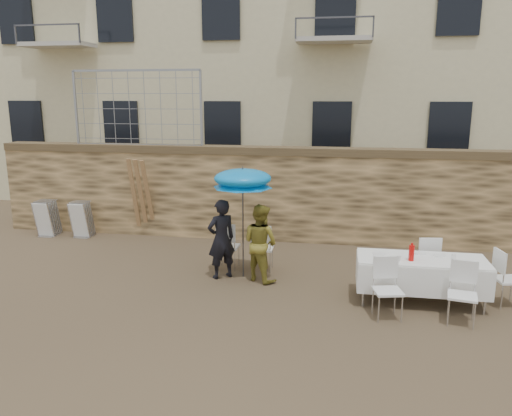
% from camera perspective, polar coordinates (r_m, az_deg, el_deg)
% --- Properties ---
extents(ground, '(80.00, 80.00, 0.00)m').
position_cam_1_polar(ground, '(7.69, -5.91, -13.78)').
color(ground, brown).
rests_on(ground, ground).
extents(stone_wall, '(13.00, 0.50, 2.20)m').
position_cam_1_polar(stone_wall, '(11.99, 0.39, 1.60)').
color(stone_wall, olive).
rests_on(stone_wall, ground).
extents(chain_link_fence, '(3.20, 0.06, 1.80)m').
position_cam_1_polar(chain_link_fence, '(12.61, -13.42, 10.97)').
color(chain_link_fence, gray).
rests_on(chain_link_fence, stone_wall).
extents(man_suit, '(0.67, 0.64, 1.53)m').
position_cam_1_polar(man_suit, '(9.48, -3.99, -3.56)').
color(man_suit, black).
rests_on(man_suit, ground).
extents(woman_dress, '(0.90, 0.85, 1.47)m').
position_cam_1_polar(woman_dress, '(9.34, 0.50, -3.98)').
color(woman_dress, gold).
rests_on(woman_dress, ground).
extents(umbrella, '(1.11, 1.11, 1.98)m').
position_cam_1_polar(umbrella, '(9.24, -1.53, 3.02)').
color(umbrella, '#3F3F44').
rests_on(umbrella, ground).
extents(couple_chair_left, '(0.49, 0.49, 0.96)m').
position_cam_1_polar(couple_chair_left, '(10.07, -3.22, -4.26)').
color(couple_chair_left, white).
rests_on(couple_chair_left, ground).
extents(couple_chair_right, '(0.48, 0.48, 0.96)m').
position_cam_1_polar(couple_chair_right, '(9.94, 0.73, -4.46)').
color(couple_chair_right, white).
rests_on(couple_chair_right, ground).
extents(banquet_table, '(2.10, 0.85, 0.78)m').
position_cam_1_polar(banquet_table, '(8.80, 18.45, -5.75)').
color(banquet_table, white).
rests_on(banquet_table, ground).
extents(soda_bottle, '(0.09, 0.09, 0.26)m').
position_cam_1_polar(soda_bottle, '(8.58, 17.35, -4.93)').
color(soda_bottle, red).
rests_on(soda_bottle, banquet_table).
extents(table_chair_front_left, '(0.57, 0.57, 0.96)m').
position_cam_1_polar(table_chair_front_left, '(8.11, 14.85, -8.99)').
color(table_chair_front_left, white).
rests_on(table_chair_front_left, ground).
extents(table_chair_front_right, '(0.56, 0.56, 0.96)m').
position_cam_1_polar(table_chair_front_right, '(8.29, 22.53, -9.09)').
color(table_chair_front_right, white).
rests_on(table_chair_front_right, ground).
extents(table_chair_back, '(0.54, 0.54, 0.96)m').
position_cam_1_polar(table_chair_back, '(9.66, 18.84, -5.69)').
color(table_chair_back, white).
rests_on(table_chair_back, ground).
extents(table_chair_side, '(0.56, 0.56, 0.96)m').
position_cam_1_polar(table_chair_side, '(9.30, 26.87, -7.15)').
color(table_chair_side, white).
rests_on(table_chair_side, ground).
extents(chair_stack_left, '(0.46, 0.55, 0.92)m').
position_cam_1_polar(chair_stack_left, '(13.53, -22.30, -0.85)').
color(chair_stack_left, white).
rests_on(chair_stack_left, ground).
extents(chair_stack_right, '(0.46, 0.47, 0.92)m').
position_cam_1_polar(chair_stack_right, '(13.08, -18.95, -1.03)').
color(chair_stack_right, white).
rests_on(chair_stack_right, ground).
extents(wood_planks, '(0.70, 0.20, 2.00)m').
position_cam_1_polar(wood_planks, '(12.34, -12.44, 1.15)').
color(wood_planks, '#A37749').
rests_on(wood_planks, ground).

